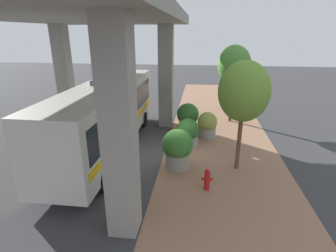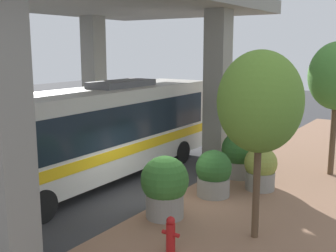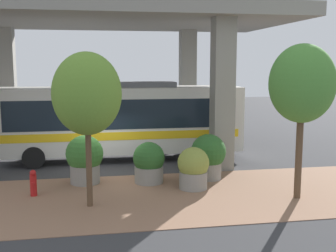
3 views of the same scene
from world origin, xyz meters
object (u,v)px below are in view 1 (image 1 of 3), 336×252
object	(u,v)px
street_tree_near	(244,92)
street_tree_far	(234,66)
planter_back	(188,133)
bus	(106,113)
planter_front	(188,117)
planter_extra	(177,148)
fire_hydrant	(207,179)
planter_middle	(207,125)

from	to	relation	value
street_tree_near	street_tree_far	distance (m)	7.10
planter_back	street_tree_near	distance (m)	4.39
bus	planter_front	world-z (taller)	bus
planter_back	street_tree_far	size ratio (longest dim) A/B	0.31
planter_front	planter_extra	xyz separation A→B (m)	(0.22, 4.90, 0.02)
street_tree_near	street_tree_far	size ratio (longest dim) A/B	0.95
planter_front	street_tree_far	distance (m)	4.82
bus	planter_front	distance (m)	5.36
planter_extra	planter_front	bearing A→B (deg)	-92.58
street_tree_near	street_tree_far	xyz separation A→B (m)	(-0.36, -7.08, 0.27)
bus	street_tree_far	bearing A→B (deg)	-141.90
bus	planter_extra	distance (m)	4.44
bus	street_tree_near	bearing A→B (deg)	167.35
planter_extra	street_tree_near	bearing A→B (deg)	-175.82
planter_front	street_tree_near	size ratio (longest dim) A/B	0.37
bus	planter_front	bearing A→B (deg)	-142.73
bus	street_tree_near	size ratio (longest dim) A/B	2.29
fire_hydrant	planter_extra	world-z (taller)	planter_extra
street_tree_far	planter_front	bearing A→B (deg)	39.24
planter_back	planter_extra	size ratio (longest dim) A/B	0.85
street_tree_far	planter_extra	bearing A→B (deg)	66.64
street_tree_near	bus	bearing A→B (deg)	-12.65
planter_front	planter_back	distance (m)	2.44
planter_extra	street_tree_near	distance (m)	3.88
bus	fire_hydrant	bearing A→B (deg)	146.82
fire_hydrant	street_tree_far	distance (m)	9.85
planter_middle	street_tree_far	world-z (taller)	street_tree_far
planter_back	street_tree_near	bearing A→B (deg)	137.10
planter_extra	bus	bearing A→B (deg)	-23.47
planter_front	planter_middle	bearing A→B (deg)	143.46
planter_front	street_tree_far	size ratio (longest dim) A/B	0.35
planter_extra	street_tree_far	world-z (taller)	street_tree_far
bus	street_tree_far	world-z (taller)	street_tree_far
bus	planter_middle	world-z (taller)	bus
planter_back	planter_extra	bearing A→B (deg)	81.77
planter_front	planter_back	world-z (taller)	planter_front
fire_hydrant	street_tree_far	world-z (taller)	street_tree_far
planter_back	street_tree_near	world-z (taller)	street_tree_near
planter_front	fire_hydrant	bearing A→B (deg)	99.73
planter_extra	street_tree_near	xyz separation A→B (m)	(-2.79, -0.20, 2.70)
bus	street_tree_near	xyz separation A→B (m)	(-6.75, 1.51, 1.64)
bus	fire_hydrant	world-z (taller)	bus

